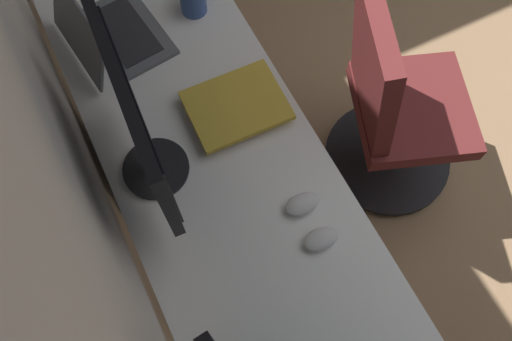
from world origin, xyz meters
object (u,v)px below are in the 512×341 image
at_px(mouse_spare, 302,204).
at_px(office_chair, 393,112).
at_px(drawer_pedestal, 191,154).
at_px(mouse_main, 321,239).
at_px(laptop_leftmost, 108,32).
at_px(book_stack_near, 235,108).
at_px(monitor_secondary, 139,126).

height_order(mouse_spare, office_chair, office_chair).
distance_m(drawer_pedestal, mouse_main, 0.75).
xyz_separation_m(laptop_leftmost, office_chair, (-0.55, -0.85, -0.32)).
bearing_deg(mouse_main, drawer_pedestal, 17.20).
bearing_deg(book_stack_near, laptop_leftmost, 30.52).
xyz_separation_m(monitor_secondary, mouse_spare, (-0.30, -0.33, -0.25)).
bearing_deg(drawer_pedestal, laptop_leftmost, 18.09).
height_order(monitor_secondary, office_chair, monitor_secondary).
relative_size(drawer_pedestal, book_stack_near, 2.28).
xyz_separation_m(mouse_spare, book_stack_near, (0.37, 0.04, 0.01)).
relative_size(monitor_secondary, mouse_main, 5.01).
distance_m(drawer_pedestal, mouse_spare, 0.66).
bearing_deg(laptop_leftmost, monitor_secondary, 175.53).
bearing_deg(monitor_secondary, book_stack_near, -76.49).
relative_size(mouse_spare, office_chair, 0.11).
relative_size(drawer_pedestal, laptop_leftmost, 1.84).
distance_m(monitor_secondary, laptop_leftmost, 0.55).
bearing_deg(monitor_secondary, mouse_spare, -132.06).
bearing_deg(drawer_pedestal, monitor_secondary, 142.62).
distance_m(book_stack_near, office_chair, 0.68).
bearing_deg(mouse_main, monitor_secondary, 38.49).
relative_size(monitor_secondary, laptop_leftmost, 1.38).
height_order(drawer_pedestal, office_chair, office_chair).
bearing_deg(book_stack_near, mouse_spare, -174.37).
bearing_deg(mouse_spare, drawer_pedestal, 21.18).
distance_m(drawer_pedestal, book_stack_near, 0.45).
bearing_deg(book_stack_near, mouse_main, -175.97).
bearing_deg(drawer_pedestal, book_stack_near, -127.44).
distance_m(monitor_secondary, office_chair, 1.04).
bearing_deg(monitor_secondary, laptop_leftmost, -4.47).
distance_m(mouse_spare, office_chair, 0.68).
bearing_deg(monitor_secondary, office_chair, -92.88).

